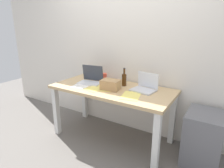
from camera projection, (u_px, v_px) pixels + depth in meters
ground_plane at (112, 137)px, 2.84m from camera, size 8.00×8.00×0.00m
back_wall at (128, 43)px, 2.81m from camera, size 5.20×0.08×2.60m
desk at (112, 95)px, 2.64m from camera, size 1.62×0.76×0.76m
laptop_left at (91, 79)px, 2.80m from camera, size 0.35×0.27×0.25m
laptop_right at (145, 87)px, 2.49m from camera, size 0.32×0.27×0.22m
beer_bottle at (124, 79)px, 2.67m from camera, size 0.06×0.06×0.25m
computer_mouse at (111, 80)px, 2.91m from camera, size 0.10×0.12×0.03m
cardboard_box at (111, 85)px, 2.52m from camera, size 0.25×0.20×0.13m
coffee_mug at (104, 76)px, 2.98m from camera, size 0.08×0.08×0.09m
paper_yellow_folder at (97, 88)px, 2.58m from camera, size 0.28×0.34×0.00m
paper_sheet_front_right at (131, 96)px, 2.31m from camera, size 0.28×0.34×0.00m
paper_sheet_center at (110, 88)px, 2.59m from camera, size 0.30×0.35×0.00m
paper_sheet_front_left at (82, 85)px, 2.72m from camera, size 0.27×0.33×0.00m
filing_cabinet at (203, 138)px, 2.26m from camera, size 0.40×0.48×0.62m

